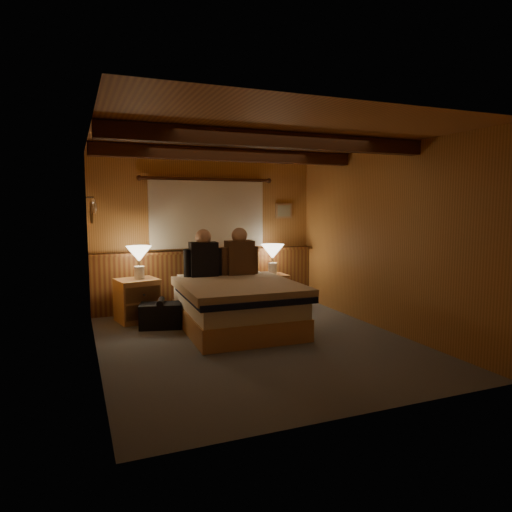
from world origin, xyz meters
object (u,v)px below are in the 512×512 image
bed (237,304)px  nightstand_right (272,290)px  lamp_left (139,256)px  duffel_bag (161,315)px  nightstand_left (138,300)px  person_left (204,257)px  lamp_right (273,253)px  person_right (239,255)px

bed → nightstand_right: bearing=49.2°
lamp_left → duffel_bag: bearing=-68.2°
lamp_left → nightstand_left: bearing=-153.1°
nightstand_right → duffel_bag: bearing=-158.9°
bed → person_left: 0.90m
nightstand_left → person_left: 1.12m
nightstand_left → nightstand_right: (2.18, 0.19, -0.04)m
duffel_bag → lamp_right: bearing=34.4°
nightstand_right → person_left: 1.53m
duffel_bag → nightstand_right: bearing=34.0°
nightstand_left → person_left: bearing=-30.6°
bed → person_right: person_right is taller
bed → nightstand_right: (1.02, 1.12, -0.07)m
bed → lamp_left: 1.59m
lamp_right → person_right: bearing=-144.7°
duffel_bag → bed: bearing=-10.8°
lamp_left → lamp_right: bearing=5.1°
nightstand_left → duffel_bag: 0.56m
person_right → nightstand_left: bearing=165.6°
nightstand_right → lamp_left: size_ratio=1.12×
nightstand_right → lamp_right: lamp_right is taller
person_left → person_right: size_ratio=0.98×
lamp_right → duffel_bag: bearing=-160.4°
lamp_right → duffel_bag: (-1.95, -0.70, -0.69)m
nightstand_left → nightstand_right: nightstand_left is taller
person_right → duffel_bag: 1.41m
lamp_right → person_right: (-0.77, -0.55, 0.06)m
nightstand_right → lamp_right: (0.01, 0.02, 0.61)m
lamp_right → person_right: 0.95m
nightstand_right → lamp_left: 2.25m
nightstand_right → duffel_bag: 2.06m
person_left → duffel_bag: size_ratio=1.12×
nightstand_right → person_right: bearing=-143.3°
nightstand_left → duffel_bag: nightstand_left is taller
nightstand_right → lamp_right: bearing=55.3°
bed → lamp_left: size_ratio=4.10×
nightstand_left → nightstand_right: 2.19m
duffel_bag → person_left: bearing=30.5°
bed → lamp_left: bearing=141.4°
bed → lamp_right: (1.03, 1.14, 0.53)m
nightstand_left → lamp_right: size_ratio=1.30×
bed → person_left: size_ratio=2.75×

